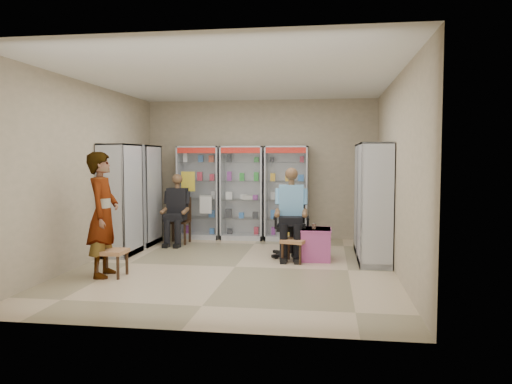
# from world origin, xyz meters

# --- Properties ---
(floor) EXTENTS (6.00, 6.00, 0.00)m
(floor) POSITION_xyz_m (0.00, 0.00, 0.00)
(floor) COLOR #C4AC88
(floor) RESTS_ON ground
(room_shell) EXTENTS (5.02, 6.02, 3.01)m
(room_shell) POSITION_xyz_m (0.00, 0.00, 1.97)
(room_shell) COLOR tan
(room_shell) RESTS_ON ground
(cabinet_back_left) EXTENTS (0.90, 0.50, 2.00)m
(cabinet_back_left) POSITION_xyz_m (-1.30, 2.73, 1.00)
(cabinet_back_left) COLOR #BBBDC3
(cabinet_back_left) RESTS_ON floor
(cabinet_back_mid) EXTENTS (0.90, 0.50, 2.00)m
(cabinet_back_mid) POSITION_xyz_m (-0.35, 2.73, 1.00)
(cabinet_back_mid) COLOR silver
(cabinet_back_mid) RESTS_ON floor
(cabinet_back_right) EXTENTS (0.90, 0.50, 2.00)m
(cabinet_back_right) POSITION_xyz_m (0.60, 2.73, 1.00)
(cabinet_back_right) COLOR #B0B2B7
(cabinet_back_right) RESTS_ON floor
(cabinet_right_far) EXTENTS (0.90, 0.50, 2.00)m
(cabinet_right_far) POSITION_xyz_m (2.23, 1.60, 1.00)
(cabinet_right_far) COLOR #B8BBC0
(cabinet_right_far) RESTS_ON floor
(cabinet_right_near) EXTENTS (0.90, 0.50, 2.00)m
(cabinet_right_near) POSITION_xyz_m (2.23, 0.50, 1.00)
(cabinet_right_near) COLOR #A7AAAE
(cabinet_right_near) RESTS_ON floor
(cabinet_left_far) EXTENTS (0.90, 0.50, 2.00)m
(cabinet_left_far) POSITION_xyz_m (-2.23, 1.80, 1.00)
(cabinet_left_far) COLOR #B5B6BD
(cabinet_left_far) RESTS_ON floor
(cabinet_left_near) EXTENTS (0.90, 0.50, 2.00)m
(cabinet_left_near) POSITION_xyz_m (-2.23, 0.70, 1.00)
(cabinet_left_near) COLOR #A8A9AF
(cabinet_left_near) RESTS_ON floor
(wooden_chair) EXTENTS (0.42, 0.42, 0.94)m
(wooden_chair) POSITION_xyz_m (-1.55, 2.00, 0.47)
(wooden_chair) COLOR black
(wooden_chair) RESTS_ON floor
(seated_customer) EXTENTS (0.44, 0.60, 1.34)m
(seated_customer) POSITION_xyz_m (-1.55, 1.95, 0.67)
(seated_customer) COLOR black
(seated_customer) RESTS_ON floor
(office_chair) EXTENTS (0.66, 0.66, 1.17)m
(office_chair) POSITION_xyz_m (0.84, 0.93, 0.58)
(office_chair) COLOR black
(office_chair) RESTS_ON floor
(seated_shopkeeper) EXTENTS (0.52, 0.70, 1.48)m
(seated_shopkeeper) POSITION_xyz_m (0.84, 0.88, 0.74)
(seated_shopkeeper) COLOR #6792CD
(seated_shopkeeper) RESTS_ON floor
(pink_trunk) EXTENTS (0.57, 0.55, 0.54)m
(pink_trunk) POSITION_xyz_m (1.24, 0.72, 0.27)
(pink_trunk) COLOR #9D3F80
(pink_trunk) RESTS_ON floor
(tea_glass) EXTENTS (0.07, 0.07, 0.09)m
(tea_glass) POSITION_xyz_m (1.24, 0.69, 0.59)
(tea_glass) COLOR #5E1208
(tea_glass) RESTS_ON pink_trunk
(woven_stool_a) EXTENTS (0.48, 0.48, 0.39)m
(woven_stool_a) POSITION_xyz_m (0.92, 0.50, 0.19)
(woven_stool_a) COLOR #9A7141
(woven_stool_a) RESTS_ON floor
(woven_stool_b) EXTENTS (0.40, 0.40, 0.40)m
(woven_stool_b) POSITION_xyz_m (-1.68, -0.91, 0.20)
(woven_stool_b) COLOR olive
(woven_stool_b) RESTS_ON floor
(standing_man) EXTENTS (0.52, 0.72, 1.84)m
(standing_man) POSITION_xyz_m (-1.82, -0.89, 0.92)
(standing_man) COLOR gray
(standing_man) RESTS_ON floor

